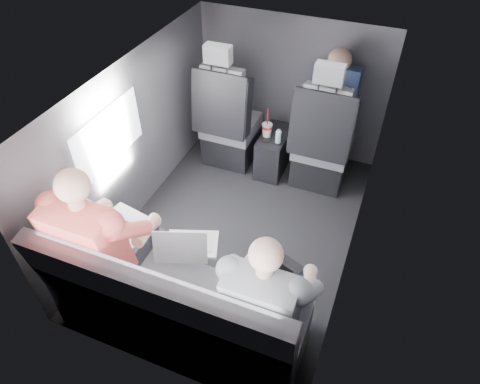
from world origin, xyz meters
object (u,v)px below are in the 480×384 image
at_px(front_seat_right, 322,147).
at_px(laptop_black, 272,267).
at_px(front_seat_left, 229,127).
at_px(passenger_rear_right, 269,298).
at_px(water_bottle, 278,137).
at_px(passenger_rear_left, 105,240).
at_px(laptop_white, 120,226).
at_px(passenger_front_right, 333,99).
at_px(laptop_silver, 188,245).
at_px(center_console, 274,152).
at_px(soda_cup, 267,130).
at_px(rear_bench, 176,310).

distance_m(front_seat_right, laptop_black, 1.62).
height_order(front_seat_right, laptop_black, front_seat_right).
height_order(front_seat_left, passenger_rear_right, front_seat_left).
bearing_deg(front_seat_right, water_bottle, -167.95).
bearing_deg(passenger_rear_left, laptop_white, 88.72).
bearing_deg(passenger_front_right, laptop_silver, -103.90).
bearing_deg(laptop_silver, front_seat_left, 104.60).
relative_size(water_bottle, laptop_white, 0.35).
bearing_deg(center_console, laptop_silver, -90.79).
relative_size(water_bottle, laptop_silver, 0.37).
bearing_deg(center_console, laptop_black, -72.59).
height_order(soda_cup, passenger_rear_left, passenger_rear_left).
bearing_deg(passenger_rear_right, laptop_white, 172.19).
distance_m(rear_bench, passenger_rear_right, 0.65).
bearing_deg(front_seat_right, laptop_silver, -106.10).
bearing_deg(water_bottle, soda_cup, 154.58).
bearing_deg(front_seat_right, rear_bench, -103.31).
xyz_separation_m(laptop_white, passenger_rear_right, (1.07, -0.15, -0.02)).
bearing_deg(rear_bench, water_bottle, 87.87).
distance_m(rear_bench, water_bottle, 1.83).
relative_size(rear_bench, soda_cup, 5.52).
distance_m(laptop_black, passenger_rear_right, 0.21).
relative_size(front_seat_right, passenger_rear_left, 0.99).
height_order(rear_bench, passenger_rear_left, passenger_rear_left).
height_order(rear_bench, laptop_white, rear_bench).
distance_m(rear_bench, laptop_silver, 0.42).
xyz_separation_m(center_console, soda_cup, (-0.06, -0.06, 0.27)).
xyz_separation_m(front_seat_left, center_console, (0.45, 0.04, -0.20)).
height_order(water_bottle, laptop_black, laptop_black).
bearing_deg(front_seat_left, front_seat_right, 0.00).
bearing_deg(laptop_white, passenger_rear_right, -7.81).
bearing_deg(center_console, water_bottle, -60.92).
bearing_deg(passenger_rear_right, laptop_black, 102.96).
xyz_separation_m(water_bottle, passenger_rear_left, (-0.58, -1.73, 0.18)).
bearing_deg(laptop_white, front_seat_right, 60.08).
relative_size(rear_bench, passenger_front_right, 2.06).
bearing_deg(passenger_front_right, laptop_white, -116.39).
xyz_separation_m(center_console, passenger_rear_left, (-0.51, -1.85, 0.45)).
bearing_deg(center_console, front_seat_left, -174.93).
bearing_deg(laptop_white, laptop_silver, 2.47).
relative_size(rear_bench, water_bottle, 11.16).
xyz_separation_m(front_seat_right, passenger_rear_right, (0.11, -1.81, 0.21)).
xyz_separation_m(front_seat_left, passenger_rear_right, (1.01, -1.81, 0.21)).
bearing_deg(front_seat_left, laptop_black, -58.95).
relative_size(center_console, water_bottle, 3.35).
bearing_deg(passenger_rear_right, water_bottle, 106.00).
bearing_deg(passenger_rear_right, front_seat_right, 93.55).
bearing_deg(passenger_rear_right, laptop_silver, 164.05).
distance_m(front_seat_left, laptop_silver, 1.71).
distance_m(center_console, laptop_silver, 1.73).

